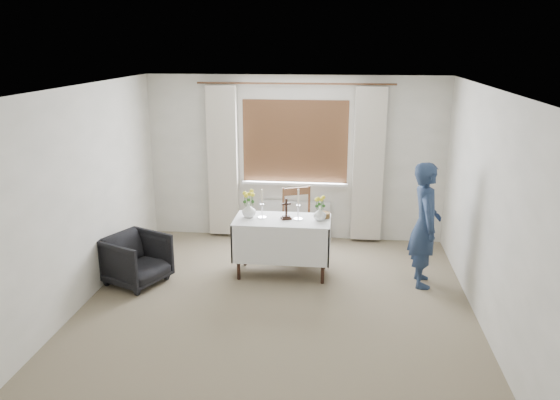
{
  "coord_description": "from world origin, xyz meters",
  "views": [
    {
      "loc": [
        0.69,
        -5.6,
        2.96
      ],
      "look_at": [
        -0.04,
        0.84,
        1.08
      ],
      "focal_mm": 35.0,
      "sensor_mm": 36.0,
      "label": 1
    }
  ],
  "objects_px": {
    "altar_table": "(282,247)",
    "wooden_chair": "(300,224)",
    "armchair": "(136,260)",
    "wooden_cross": "(286,209)",
    "flower_vase_left": "(249,210)",
    "person": "(425,225)",
    "flower_vase_right": "(320,214)"
  },
  "relations": [
    {
      "from": "armchair",
      "to": "flower_vase_left",
      "type": "height_order",
      "value": "flower_vase_left"
    },
    {
      "from": "altar_table",
      "to": "person",
      "type": "xyz_separation_m",
      "value": [
        1.79,
        -0.1,
        0.41
      ]
    },
    {
      "from": "wooden_chair",
      "to": "flower_vase_right",
      "type": "distance_m",
      "value": 0.8
    },
    {
      "from": "person",
      "to": "flower_vase_right",
      "type": "xyz_separation_m",
      "value": [
        -1.31,
        0.1,
        0.06
      ]
    },
    {
      "from": "altar_table",
      "to": "flower_vase_left",
      "type": "bearing_deg",
      "value": 175.66
    },
    {
      "from": "flower_vase_left",
      "to": "flower_vase_right",
      "type": "xyz_separation_m",
      "value": [
        0.92,
        -0.03,
        -0.01
      ]
    },
    {
      "from": "wooden_cross",
      "to": "flower_vase_right",
      "type": "xyz_separation_m",
      "value": [
        0.43,
        0.0,
        -0.05
      ]
    },
    {
      "from": "altar_table",
      "to": "person",
      "type": "relative_size",
      "value": 0.79
    },
    {
      "from": "altar_table",
      "to": "wooden_chair",
      "type": "bearing_deg",
      "value": 74.46
    },
    {
      "from": "altar_table",
      "to": "wooden_cross",
      "type": "bearing_deg",
      "value": 4.25
    },
    {
      "from": "altar_table",
      "to": "armchair",
      "type": "bearing_deg",
      "value": -164.81
    },
    {
      "from": "flower_vase_left",
      "to": "altar_table",
      "type": "bearing_deg",
      "value": -4.34
    },
    {
      "from": "wooden_cross",
      "to": "flower_vase_right",
      "type": "height_order",
      "value": "wooden_cross"
    },
    {
      "from": "flower_vase_left",
      "to": "flower_vase_right",
      "type": "distance_m",
      "value": 0.92
    },
    {
      "from": "wooden_chair",
      "to": "altar_table",
      "type": "bearing_deg",
      "value": -127.78
    },
    {
      "from": "wooden_chair",
      "to": "flower_vase_left",
      "type": "bearing_deg",
      "value": -157.13
    },
    {
      "from": "altar_table",
      "to": "armchair",
      "type": "height_order",
      "value": "altar_table"
    },
    {
      "from": "wooden_chair",
      "to": "person",
      "type": "height_order",
      "value": "person"
    },
    {
      "from": "armchair",
      "to": "wooden_cross",
      "type": "bearing_deg",
      "value": -50.59
    },
    {
      "from": "flower_vase_right",
      "to": "person",
      "type": "bearing_deg",
      "value": -4.58
    },
    {
      "from": "flower_vase_right",
      "to": "wooden_cross",
      "type": "bearing_deg",
      "value": -179.76
    },
    {
      "from": "altar_table",
      "to": "person",
      "type": "bearing_deg",
      "value": -3.18
    },
    {
      "from": "person",
      "to": "wooden_cross",
      "type": "distance_m",
      "value": 1.74
    },
    {
      "from": "wooden_chair",
      "to": "armchair",
      "type": "distance_m",
      "value": 2.3
    },
    {
      "from": "armchair",
      "to": "flower_vase_left",
      "type": "xyz_separation_m",
      "value": [
        1.36,
        0.52,
        0.54
      ]
    },
    {
      "from": "wooden_chair",
      "to": "flower_vase_left",
      "type": "height_order",
      "value": "wooden_chair"
    },
    {
      "from": "flower_vase_right",
      "to": "altar_table",
      "type": "bearing_deg",
      "value": -179.34
    },
    {
      "from": "altar_table",
      "to": "wooden_chair",
      "type": "distance_m",
      "value": 0.69
    },
    {
      "from": "armchair",
      "to": "wooden_chair",
      "type": "bearing_deg",
      "value": -35.42
    },
    {
      "from": "person",
      "to": "flower_vase_left",
      "type": "height_order",
      "value": "person"
    },
    {
      "from": "person",
      "to": "flower_vase_left",
      "type": "relative_size",
      "value": 8.31
    },
    {
      "from": "person",
      "to": "flower_vase_right",
      "type": "bearing_deg",
      "value": 84.6
    }
  ]
}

